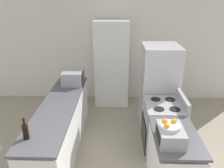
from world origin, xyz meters
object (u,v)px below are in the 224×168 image
Objects in this scene: microwave at (73,77)px; toaster_oven at (170,135)px; stove at (163,127)px; refrigerator at (158,88)px; pantry_cabinet at (112,64)px; fruit_bowl at (170,125)px; wine_bottle at (25,131)px.

toaster_oven is (1.58, -1.93, -0.04)m from microwave.
refrigerator is (0.03, 0.79, 0.40)m from stove.
pantry_cabinet is 2.94m from fruit_bowl.
stove is 2.56× the size of toaster_oven.
microwave is at bearing 128.99° from fruit_bowl.
wine_bottle is 1.82m from toaster_oven.
wine_bottle is 0.72× the size of toaster_oven.
fruit_bowl reaches higher than stove.
microwave is at bearing 175.92° from refrigerator.
microwave is at bearing 82.65° from wine_bottle.
fruit_bowl is at bearing -99.05° from stove.
pantry_cabinet reaches higher than stove.
microwave is (-0.77, -0.91, 0.00)m from pantry_cabinet.
microwave is at bearing -130.02° from pantry_cabinet.
pantry_cabinet is at bearing 105.90° from toaster_oven.
pantry_cabinet is 2.14m from stove.
wine_bottle is 1.22× the size of fruit_bowl.
fruit_bowl is at bearing -51.01° from microwave.
refrigerator is at bearing 88.01° from stove.
wine_bottle reaches higher than stove.
pantry_cabinet is at bearing 117.39° from stove.
fruit_bowl is at bearing -95.96° from refrigerator.
wine_bottle reaches higher than microwave.
toaster_oven is at bearing -97.87° from stove.
toaster_oven is (-0.14, -1.01, 0.55)m from stove.
stove is at bearing 82.13° from toaster_oven.
refrigerator is at bearing 41.89° from wine_bottle.
pantry_cabinet reaches higher than wine_bottle.
stove is 1.16m from toaster_oven.
stove is at bearing -91.99° from refrigerator.
pantry_cabinet is 3.00m from wine_bottle.
wine_bottle is at bearing 179.47° from toaster_oven.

